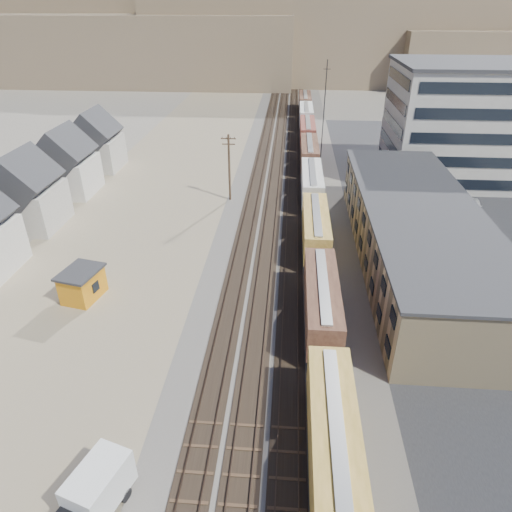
# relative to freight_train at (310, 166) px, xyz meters

# --- Properties ---
(ground) EXTENTS (300.00, 300.00, 0.00)m
(ground) POSITION_rel_freight_train_xyz_m (-3.80, -50.36, -2.79)
(ground) COLOR #6B6356
(ground) RESTS_ON ground
(ballast_bed) EXTENTS (18.00, 200.00, 0.06)m
(ballast_bed) POSITION_rel_freight_train_xyz_m (-3.80, -0.36, -2.76)
(ballast_bed) COLOR #4C4742
(ballast_bed) RESTS_ON ground
(dirt_yard) EXTENTS (24.00, 180.00, 0.03)m
(dirt_yard) POSITION_rel_freight_train_xyz_m (-23.80, -10.36, -2.78)
(dirt_yard) COLOR #83765A
(dirt_yard) RESTS_ON ground
(asphalt_lot) EXTENTS (26.00, 120.00, 0.04)m
(asphalt_lot) POSITION_rel_freight_train_xyz_m (18.20, -15.36, -2.77)
(asphalt_lot) COLOR #232326
(asphalt_lot) RESTS_ON ground
(rail_tracks) EXTENTS (11.40, 200.00, 0.24)m
(rail_tracks) POSITION_rel_freight_train_xyz_m (-4.35, -0.36, -2.68)
(rail_tracks) COLOR black
(rail_tracks) RESTS_ON ground
(freight_train) EXTENTS (3.00, 119.74, 4.46)m
(freight_train) POSITION_rel_freight_train_xyz_m (0.00, 0.00, 0.00)
(freight_train) COLOR black
(freight_train) RESTS_ON ground
(warehouse) EXTENTS (12.40, 40.40, 7.25)m
(warehouse) POSITION_rel_freight_train_xyz_m (11.18, -25.36, 0.86)
(warehouse) COLOR tan
(warehouse) RESTS_ON ground
(office_tower) EXTENTS (22.60, 18.60, 18.45)m
(office_tower) POSITION_rel_freight_train_xyz_m (24.15, 4.60, 6.47)
(office_tower) COLOR #9E998E
(office_tower) RESTS_ON ground
(utility_pole_north) EXTENTS (2.20, 0.32, 10.00)m
(utility_pole_north) POSITION_rel_freight_train_xyz_m (-12.30, -8.36, 2.50)
(utility_pole_north) COLOR #382619
(utility_pole_north) RESTS_ON ground
(radio_mast) EXTENTS (1.20, 0.16, 18.00)m
(radio_mast) POSITION_rel_freight_train_xyz_m (2.20, 9.64, 6.33)
(radio_mast) COLOR black
(radio_mast) RESTS_ON ground
(townhouse_row) EXTENTS (8.15, 68.16, 10.47)m
(townhouse_row) POSITION_rel_freight_train_xyz_m (-37.80, -25.36, 1.54)
(townhouse_row) COLOR #B7B2A8
(townhouse_row) RESTS_ON ground
(hills_north) EXTENTS (265.00, 80.00, 32.00)m
(hills_north) POSITION_rel_freight_train_xyz_m (-3.63, 117.57, 11.31)
(hills_north) COLOR brown
(hills_north) RESTS_ON ground
(box_truck) EXTENTS (3.95, 6.47, 3.25)m
(box_truck) POSITION_rel_freight_train_xyz_m (-14.18, -57.54, -1.14)
(box_truck) COLOR silver
(box_truck) RESTS_ON ground
(maintenance_shed) EXTENTS (4.27, 5.03, 3.23)m
(maintenance_shed) POSITION_rel_freight_train_xyz_m (-23.99, -35.41, -1.14)
(maintenance_shed) COLOR orange
(maintenance_shed) RESTS_ON ground
(parked_car_blue) EXTENTS (6.66, 5.22, 1.68)m
(parked_car_blue) POSITION_rel_freight_train_xyz_m (17.82, -4.03, -1.95)
(parked_car_blue) COLOR navy
(parked_car_blue) RESTS_ON ground
(parked_car_far) EXTENTS (2.63, 4.62, 1.48)m
(parked_car_far) POSITION_rel_freight_train_xyz_m (23.51, -9.70, -2.05)
(parked_car_far) COLOR silver
(parked_car_far) RESTS_ON ground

